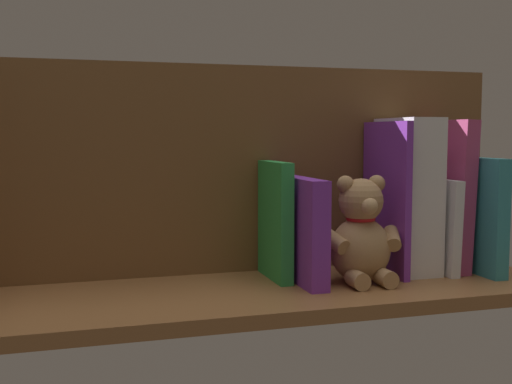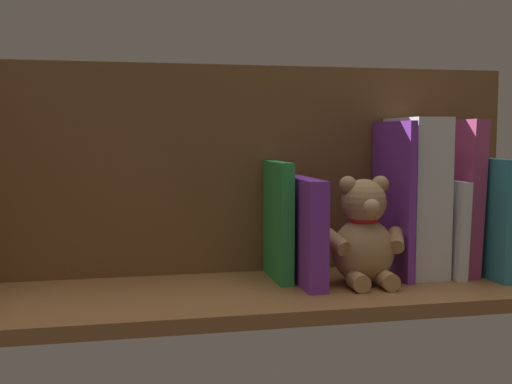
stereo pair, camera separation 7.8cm
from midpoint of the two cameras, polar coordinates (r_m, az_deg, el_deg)
The scene contains 11 objects.
ground_plane at distance 103.43cm, azimuth 2.18°, elevation -9.13°, with size 100.05×30.23×2.20cm, color brown.
shelf_back_panel at distance 112.89cm, azimuth 0.58°, elevation 2.02°, with size 100.05×1.50×36.50cm, color brown.
book_0 at distance 123.55cm, azimuth 21.56°, elevation -2.02°, with size 1.41×14.17×19.51cm, color #B23F72.
book_1 at distance 119.88cm, azimuth 21.17°, elevation -2.01°, with size 2.58×19.29×20.38cm, color teal.
book_2 at distance 119.73cm, azimuth 19.26°, elevation -0.37°, with size 2.65×14.54×26.98cm, color #B23F72.
book_3 at distance 118.28cm, azimuth 18.12°, elevation -2.93°, with size 1.79×15.76×16.61cm, color silver.
dictionary_thick_white at distance 115.85cm, azimuth 15.95°, elevation -0.37°, with size 6.48×14.25×27.33cm, color white.
book_4 at distance 113.29cm, azimuth 14.04°, elevation -0.61°, with size 1.21×15.57×26.67cm, color purple.
teddy_bear at distance 106.30cm, azimuth 11.71°, elevation -3.94°, with size 14.41×11.46×17.75cm.
book_5 at distance 106.15cm, azimuth 6.28°, elevation -3.40°, with size 3.14×18.55×17.36cm, color purple.
book_6 at distance 107.72cm, azimuth 4.06°, elevation -2.58°, with size 2.23×12.69×19.90cm, color green.
Camera 2 is at (21.44, 97.99, 24.44)cm, focal length 44.76 mm.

